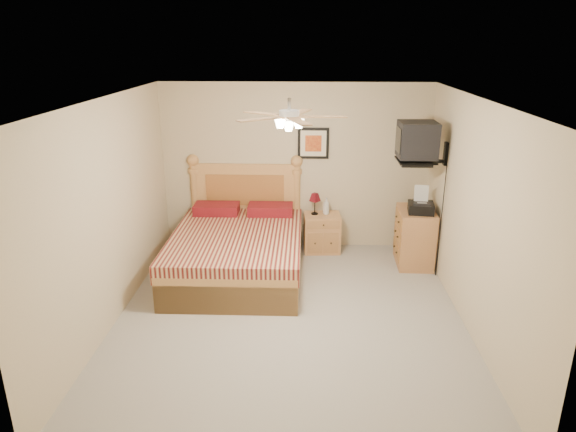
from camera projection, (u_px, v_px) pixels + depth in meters
The scene contains 17 objects.
floor at pixel (290, 317), 6.01m from camera, with size 4.50×4.50×0.00m, color gray.
ceiling at pixel (290, 100), 5.19m from camera, with size 4.00×4.50×0.04m, color white.
wall_back at pixel (295, 167), 7.72m from camera, with size 4.00×0.04×2.50m, color #C3B28F.
wall_front at pixel (278, 325), 3.47m from camera, with size 4.00×0.04×2.50m, color #C3B28F.
wall_left at pixel (109, 214), 5.67m from camera, with size 0.04×4.50×2.50m, color #C3B28F.
wall_right at pixel (475, 219), 5.53m from camera, with size 0.04×4.50×2.50m, color #C3B28F.
bed at pixel (236, 225), 6.86m from camera, with size 1.70×2.23×1.44m, color tan, non-canonical shape.
nightstand at pixel (322, 233), 7.79m from camera, with size 0.54×0.40×0.58m, color #BB7C4D.
table_lamp at pixel (315, 204), 7.67m from camera, with size 0.18×0.18×0.33m, color #5C0C16, non-canonical shape.
lotion_bottle at pixel (326, 206), 7.68m from camera, with size 0.10×0.10×0.25m, color silver.
framed_picture at pixel (313, 143), 7.57m from camera, with size 0.46×0.04×0.46m, color black.
dresser at pixel (415, 237), 7.30m from camera, with size 0.48×0.69×0.82m, color #A56C3E.
fax_machine at pixel (422, 200), 7.00m from camera, with size 0.34×0.36×0.36m, color black, non-canonical shape.
magazine_lower at pixel (414, 203), 7.42m from camera, with size 0.22×0.29×0.03m, color #C1B69B.
magazine_upper at pixel (414, 201), 7.44m from camera, with size 0.17×0.24×0.02m, color gray.
wall_tv at pixel (429, 143), 6.62m from camera, with size 0.56×0.46×0.58m, color black, non-canonical shape.
ceiling_fan at pixel (289, 116), 5.05m from camera, with size 1.14×1.14×0.28m, color silver, non-canonical shape.
Camera 1 is at (0.18, -5.28, 3.09)m, focal length 32.00 mm.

